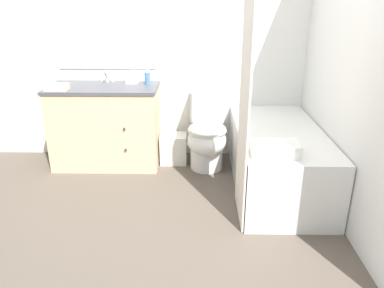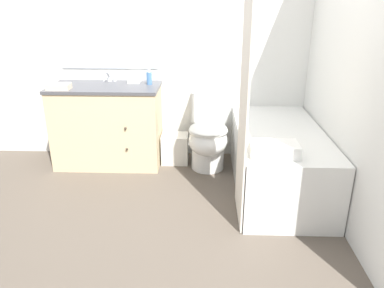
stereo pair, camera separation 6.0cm
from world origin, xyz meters
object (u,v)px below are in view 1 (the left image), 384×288
at_px(toilet, 207,137).
at_px(bath_towel_folded, 275,149).
at_px(vanity_cabinet, 106,125).
at_px(sink_faucet, 107,79).
at_px(bathtub, 277,158).
at_px(wastebasket, 174,149).
at_px(hand_towel_folded, 57,87).
at_px(soap_dispenser, 147,78).
at_px(tissue_box, 133,79).

bearing_deg(toilet, bath_towel_folded, -63.86).
height_order(vanity_cabinet, sink_faucet, sink_faucet).
bearing_deg(bathtub, vanity_cabinet, 163.16).
bearing_deg(vanity_cabinet, toilet, -4.95).
relative_size(bathtub, wastebasket, 5.05).
bearing_deg(toilet, hand_towel_folded, -176.47).
xyz_separation_m(soap_dispenser, bath_towel_folded, (1.06, -1.12, -0.29)).
distance_m(vanity_cabinet, sink_faucet, 0.47).
height_order(sink_faucet, tissue_box, sink_faucet).
relative_size(vanity_cabinet, tissue_box, 7.42).
height_order(tissue_box, hand_towel_folded, tissue_box).
height_order(toilet, bathtub, toilet).
distance_m(sink_faucet, bath_towel_folded, 1.96).
bearing_deg(soap_dispenser, hand_towel_folded, -163.65).
height_order(sink_faucet, wastebasket, sink_faucet).
bearing_deg(toilet, sink_faucet, 165.25).
xyz_separation_m(vanity_cabinet, bathtub, (1.65, -0.50, -0.14)).
height_order(vanity_cabinet, wastebasket, vanity_cabinet).
relative_size(tissue_box, bath_towel_folded, 0.41).
bearing_deg(soap_dispenser, sink_faucet, 165.09).
bearing_deg(hand_towel_folded, bath_towel_folded, -24.96).
height_order(bathtub, tissue_box, tissue_box).
bearing_deg(bathtub, wastebasket, 151.34).
distance_m(bathtub, tissue_box, 1.63).
bearing_deg(bathtub, soap_dispenser, 155.11).
xyz_separation_m(toilet, bath_towel_folded, (0.47, -0.96, 0.27)).
bearing_deg(hand_towel_folded, toilet, 3.53).
height_order(wastebasket, bath_towel_folded, bath_towel_folded).
bearing_deg(bath_towel_folded, bathtub, 74.66).
relative_size(hand_towel_folded, bath_towel_folded, 0.60).
bearing_deg(wastebasket, bath_towel_folded, -52.99).
height_order(bathtub, wastebasket, bathtub).
xyz_separation_m(vanity_cabinet, sink_faucet, (-0.00, 0.18, 0.44)).
relative_size(vanity_cabinet, toilet, 1.46).
height_order(bathtub, hand_towel_folded, hand_towel_folded).
distance_m(sink_faucet, bathtub, 1.87).
xyz_separation_m(sink_faucet, wastebasket, (0.68, -0.15, -0.71)).
relative_size(vanity_cabinet, sink_faucet, 7.55).
distance_m(soap_dispenser, hand_towel_folded, 0.86).
height_order(sink_faucet, soap_dispenser, soap_dispenser).
distance_m(vanity_cabinet, toilet, 1.03).
bearing_deg(vanity_cabinet, bathtub, -16.84).
height_order(wastebasket, soap_dispenser, soap_dispenser).
relative_size(tissue_box, hand_towel_folded, 0.68).
relative_size(vanity_cabinet, bath_towel_folded, 3.03).
bearing_deg(toilet, wastebasket, 160.81).
height_order(sink_faucet, hand_towel_folded, sink_faucet).
distance_m(toilet, tissue_box, 0.96).
bearing_deg(sink_faucet, hand_towel_folded, -137.63).
distance_m(tissue_box, hand_towel_folded, 0.74).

